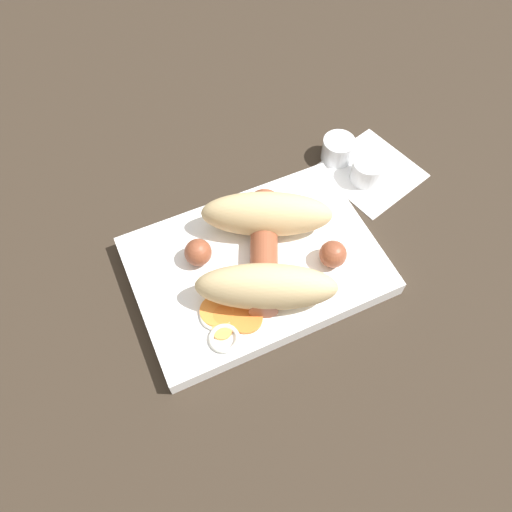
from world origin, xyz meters
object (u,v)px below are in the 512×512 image
Objects in this scene: sausage at (265,253)px; condiment_cup_far at (338,150)px; food_tray at (256,266)px; bread_roll at (267,249)px; condiment_cup_near at (367,172)px.

condiment_cup_far is (-0.15, -0.11, -0.02)m from sausage.
sausage is at bearing 159.23° from food_tray.
condiment_cup_far is at bearing -143.34° from bread_roll.
condiment_cup_far is (-0.15, -0.11, -0.04)m from bread_roll.
food_tray is 0.19m from condiment_cup_near.
sausage reaches higher than food_tray.
condiment_cup_far reaches higher than food_tray.
condiment_cup_far is at bearing -146.47° from food_tray.
food_tray is at bearing 19.28° from condiment_cup_near.
bread_roll reaches higher than condiment_cup_near.
condiment_cup_far is at bearing -70.72° from condiment_cup_near.
condiment_cup_far is (0.02, -0.05, 0.00)m from condiment_cup_near.
condiment_cup_near is (-0.17, -0.07, -0.02)m from sausage.
sausage is at bearing 21.31° from condiment_cup_near.
condiment_cup_far is at bearing -144.02° from sausage.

